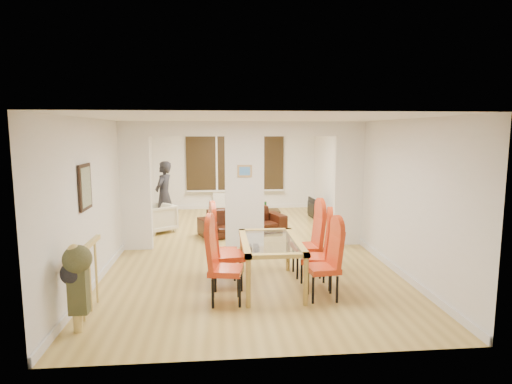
{
  "coord_description": "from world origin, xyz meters",
  "views": [
    {
      "loc": [
        -0.55,
        -8.75,
        2.4
      ],
      "look_at": [
        0.3,
        0.6,
        1.07
      ],
      "focal_mm": 30.0,
      "sensor_mm": 36.0,
      "label": 1
    }
  ],
  "objects": [
    {
      "name": "television",
      "position": [
        2.0,
        2.7,
        0.28
      ],
      "size": [
        0.97,
        0.21,
        0.55
      ],
      "primitive_type": "imported",
      "rotation": [
        0.0,
        0.0,
        1.66
      ],
      "color": "black",
      "rests_on": "floor"
    },
    {
      "name": "dining_chair_ra",
      "position": [
        0.93,
        -2.94,
        0.53
      ],
      "size": [
        0.47,
        0.47,
        1.06
      ],
      "primitive_type": null,
      "rotation": [
        0.0,
        0.0,
        0.11
      ],
      "color": "red",
      "rests_on": "floor"
    },
    {
      "name": "dining_table",
      "position": [
        0.25,
        -2.41,
        0.37
      ],
      "size": [
        0.9,
        1.6,
        0.75
      ],
      "primitive_type": null,
      "color": "#B59442",
      "rests_on": "floor"
    },
    {
      "name": "dining_chair_la",
      "position": [
        -0.45,
        -2.96,
        0.56
      ],
      "size": [
        0.52,
        0.52,
        1.12
      ],
      "primitive_type": null,
      "rotation": [
        0.0,
        0.0,
        -0.18
      ],
      "color": "red",
      "rests_on": "floor"
    },
    {
      "name": "bottle",
      "position": [
        0.75,
        2.69,
        0.38
      ],
      "size": [
        0.06,
        0.06,
        0.26
      ],
      "primitive_type": "cylinder",
      "color": "#143F19",
      "rests_on": "coffee_table"
    },
    {
      "name": "shoes",
      "position": [
        0.13,
        -0.4,
        0.05
      ],
      "size": [
        0.26,
        0.28,
        0.11
      ],
      "primitive_type": null,
      "color": "black",
      "rests_on": "floor"
    },
    {
      "name": "armchair",
      "position": [
        -2.0,
        1.48,
        0.33
      ],
      "size": [
        1.01,
        1.02,
        0.67
      ],
      "primitive_type": "imported",
      "rotation": [
        0.0,
        0.0,
        -0.93
      ],
      "color": "#ECE7C8",
      "rests_on": "floor"
    },
    {
      "name": "dining_chair_rc",
      "position": [
        0.92,
        -1.92,
        0.57
      ],
      "size": [
        0.49,
        0.49,
        1.14
      ],
      "primitive_type": null,
      "rotation": [
        0.0,
        0.0,
        0.09
      ],
      "color": "red",
      "rests_on": "floor"
    },
    {
      "name": "wall_poster",
      "position": [
        -2.47,
        -2.4,
        1.6
      ],
      "size": [
        0.04,
        0.52,
        0.67
      ],
      "primitive_type": "cube",
      "color": "gray",
      "rests_on": "room_walls"
    },
    {
      "name": "floor",
      "position": [
        0.0,
        0.0,
        0.0
      ],
      "size": [
        5.0,
        9.0,
        0.01
      ],
      "primitive_type": "cube",
      "color": "tan",
      "rests_on": "ground"
    },
    {
      "name": "person",
      "position": [
        -1.88,
        1.94,
        0.84
      ],
      "size": [
        0.71,
        0.58,
        1.67
      ],
      "primitive_type": "imported",
      "rotation": [
        0.0,
        0.0,
        -1.92
      ],
      "color": "black",
      "rests_on": "floor"
    },
    {
      "name": "stair_newel",
      "position": [
        -2.25,
        -3.2,
        0.55
      ],
      "size": [
        0.4,
        1.2,
        1.1
      ],
      "primitive_type": null,
      "color": "tan",
      "rests_on": "floor"
    },
    {
      "name": "dining_chair_rb",
      "position": [
        0.94,
        -2.49,
        0.55
      ],
      "size": [
        0.51,
        0.51,
        1.1
      ],
      "primitive_type": null,
      "rotation": [
        0.0,
        0.0,
        -0.19
      ],
      "color": "red",
      "rests_on": "floor"
    },
    {
      "name": "radiator",
      "position": [
        0.0,
        4.4,
        0.3
      ],
      "size": [
        1.4,
        0.08,
        0.5
      ],
      "primitive_type": "cube",
      "color": "white",
      "rests_on": "floor"
    },
    {
      "name": "dining_chair_lc",
      "position": [
        -0.46,
        -1.92,
        0.52
      ],
      "size": [
        0.44,
        0.44,
        1.04
      ],
      "primitive_type": null,
      "rotation": [
        0.0,
        0.0,
        -0.08
      ],
      "color": "red",
      "rests_on": "floor"
    },
    {
      "name": "pendant_light",
      "position": [
        0.3,
        3.3,
        2.15
      ],
      "size": [
        0.36,
        0.36,
        0.36
      ],
      "primitive_type": "sphere",
      "color": "orange",
      "rests_on": "room_walls"
    },
    {
      "name": "coffee_table",
      "position": [
        0.58,
        2.76,
        0.13
      ],
      "size": [
        1.15,
        0.64,
        0.26
      ],
      "primitive_type": null,
      "rotation": [
        0.0,
        0.0,
        -0.08
      ],
      "color": "#342512",
      "rests_on": "floor"
    },
    {
      "name": "room_walls",
      "position": [
        0.0,
        0.0,
        1.3
      ],
      "size": [
        5.0,
        9.0,
        2.6
      ],
      "primitive_type": null,
      "color": "silver",
      "rests_on": "floor"
    },
    {
      "name": "bowl",
      "position": [
        0.7,
        2.75,
        0.28
      ],
      "size": [
        0.23,
        0.23,
        0.06
      ],
      "primitive_type": "imported",
      "color": "#342512",
      "rests_on": "coffee_table"
    },
    {
      "name": "sofa",
      "position": [
        0.03,
        1.15,
        0.29
      ],
      "size": [
        2.16,
        1.43,
        0.59
      ],
      "primitive_type": "imported",
      "rotation": [
        0.0,
        0.0,
        0.35
      ],
      "color": "black",
      "rests_on": "floor"
    },
    {
      "name": "pillar_photo",
      "position": [
        0.0,
        -0.1,
        1.6
      ],
      "size": [
        0.3,
        0.03,
        0.25
      ],
      "primitive_type": "cube",
      "color": "#4C8CD8",
      "rests_on": "divider_wall"
    },
    {
      "name": "divider_wall",
      "position": [
        0.0,
        0.0,
        1.3
      ],
      "size": [
        5.0,
        0.18,
        2.6
      ],
      "primitive_type": "cube",
      "color": "white",
      "rests_on": "floor"
    },
    {
      "name": "bay_window_blinds",
      "position": [
        0.0,
        4.44,
        1.5
      ],
      "size": [
        3.0,
        0.08,
        1.8
      ],
      "primitive_type": "cube",
      "color": "black",
      "rests_on": "room_walls"
    },
    {
      "name": "dining_chair_lb",
      "position": [
        -0.41,
        -2.36,
        0.59
      ],
      "size": [
        0.53,
        0.53,
        1.18
      ],
      "primitive_type": null,
      "rotation": [
        0.0,
        0.0,
        0.13
      ],
      "color": "red",
      "rests_on": "floor"
    }
  ]
}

